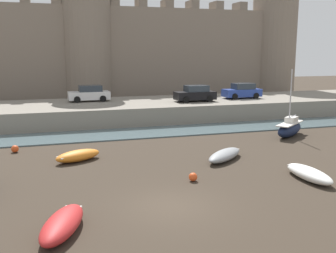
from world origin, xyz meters
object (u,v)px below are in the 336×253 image
(rowboat_midflat_centre, at_px, (62,223))
(car_quay_west, at_px, (195,94))
(car_quay_centre_west, at_px, (89,94))
(mooring_buoy_mid_mud, at_px, (15,149))
(car_quay_east, at_px, (242,91))
(sailboat_foreground_left, at_px, (290,128))
(rowboat_midflat_left, at_px, (309,173))
(mooring_buoy_off_centre, at_px, (193,177))
(rowboat_midflat_right, at_px, (78,155))
(rowboat_near_channel_right, at_px, (225,155))

(rowboat_midflat_centre, relative_size, car_quay_west, 0.89)
(car_quay_west, xyz_separation_m, car_quay_centre_west, (-10.25, 3.17, 0.00))
(mooring_buoy_mid_mud, height_order, car_quay_east, car_quay_east)
(mooring_buoy_mid_mud, relative_size, car_quay_centre_west, 0.12)
(sailboat_foreground_left, bearing_deg, rowboat_midflat_left, -118.81)
(mooring_buoy_off_centre, height_order, mooring_buoy_mid_mud, mooring_buoy_mid_mud)
(rowboat_midflat_left, relative_size, mooring_buoy_mid_mud, 7.09)
(rowboat_midflat_right, bearing_deg, mooring_buoy_mid_mud, 138.81)
(sailboat_foreground_left, height_order, car_quay_centre_west, sailboat_foreground_left)
(sailboat_foreground_left, xyz_separation_m, rowboat_midflat_left, (-5.40, -9.82, -0.31))
(rowboat_midflat_centre, distance_m, mooring_buoy_off_centre, 7.96)
(mooring_buoy_mid_mud, distance_m, car_quay_west, 19.22)
(rowboat_midflat_centre, xyz_separation_m, car_quay_centre_west, (3.68, 25.99, 2.16))
(mooring_buoy_off_centre, bearing_deg, car_quay_west, 68.91)
(mooring_buoy_off_centre, xyz_separation_m, car_quay_east, (13.01, 19.76, 2.30))
(sailboat_foreground_left, bearing_deg, mooring_buoy_mid_mud, 177.66)
(mooring_buoy_mid_mud, bearing_deg, rowboat_near_channel_right, -24.71)
(rowboat_midflat_left, relative_size, car_quay_centre_west, 0.84)
(rowboat_midflat_centre, bearing_deg, car_quay_west, 58.59)
(rowboat_midflat_left, bearing_deg, rowboat_near_channel_right, 118.59)
(car_quay_west, bearing_deg, rowboat_midflat_right, -134.40)
(sailboat_foreground_left, distance_m, car_quay_centre_west, 19.85)
(rowboat_midflat_centre, relative_size, rowboat_midflat_right, 1.16)
(car_quay_west, bearing_deg, mooring_buoy_mid_mud, -150.17)
(rowboat_midflat_centre, distance_m, mooring_buoy_mid_mud, 13.59)
(mooring_buoy_off_centre, bearing_deg, sailboat_foreground_left, 36.10)
(rowboat_midflat_centre, bearing_deg, rowboat_midflat_left, 11.85)
(mooring_buoy_mid_mud, height_order, car_quay_west, car_quay_west)
(car_quay_west, distance_m, car_quay_east, 5.94)
(sailboat_foreground_left, relative_size, rowboat_midflat_right, 1.68)
(mooring_buoy_off_centre, distance_m, car_quay_centre_west, 22.13)
(rowboat_midflat_left, xyz_separation_m, mooring_buoy_mid_mud, (-15.33, 10.66, -0.09))
(car_quay_west, relative_size, car_quay_centre_west, 1.00)
(rowboat_midflat_right, height_order, mooring_buoy_off_centre, rowboat_midflat_right)
(mooring_buoy_mid_mud, bearing_deg, rowboat_midflat_right, -41.19)
(mooring_buoy_mid_mud, relative_size, car_quay_west, 0.12)
(mooring_buoy_mid_mud, distance_m, car_quay_centre_west, 14.32)
(car_quay_east, height_order, car_quay_centre_west, same)
(rowboat_near_channel_right, bearing_deg, rowboat_midflat_right, 164.59)
(sailboat_foreground_left, distance_m, mooring_buoy_mid_mud, 20.75)
(sailboat_foreground_left, distance_m, rowboat_midflat_right, 17.02)
(rowboat_midflat_centre, relative_size, rowboat_near_channel_right, 1.03)
(sailboat_foreground_left, relative_size, car_quay_centre_west, 1.29)
(rowboat_midflat_left, distance_m, car_quay_centre_west, 25.11)
(rowboat_near_channel_right, height_order, mooring_buoy_off_centre, rowboat_near_channel_right)
(rowboat_near_channel_right, bearing_deg, sailboat_foreground_left, 31.92)
(car_quay_west, bearing_deg, rowboat_midflat_centre, -121.41)
(rowboat_midflat_left, distance_m, mooring_buoy_mid_mud, 18.68)
(rowboat_near_channel_right, height_order, car_quay_centre_west, car_quay_centre_west)
(rowboat_near_channel_right, xyz_separation_m, rowboat_midflat_left, (2.63, -4.82, 0.00))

